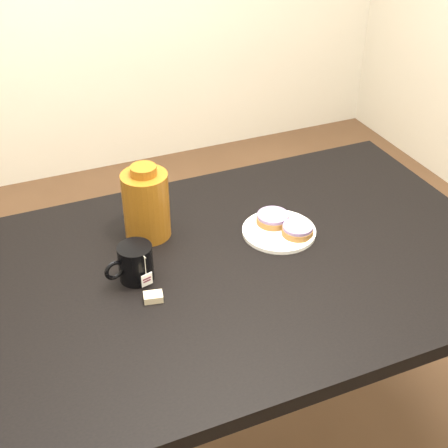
% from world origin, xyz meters
% --- Properties ---
extents(ground_plane, '(4.00, 4.00, 0.00)m').
position_xyz_m(ground_plane, '(0.00, 0.00, 0.00)').
color(ground_plane, brown).
extents(table, '(1.40, 0.90, 0.75)m').
position_xyz_m(table, '(0.00, 0.00, 0.67)').
color(table, black).
rests_on(table, ground_plane).
extents(plate, '(0.20, 0.20, 0.01)m').
position_xyz_m(plate, '(0.15, 0.07, 0.76)').
color(plate, white).
rests_on(plate, table).
extents(bagel_back, '(0.12, 0.12, 0.03)m').
position_xyz_m(bagel_back, '(0.15, 0.11, 0.77)').
color(bagel_back, brown).
rests_on(bagel_back, plate).
extents(bagel_front, '(0.10, 0.10, 0.03)m').
position_xyz_m(bagel_front, '(0.19, 0.03, 0.77)').
color(bagel_front, brown).
rests_on(bagel_front, plate).
extents(mug, '(0.14, 0.10, 0.09)m').
position_xyz_m(mug, '(-0.26, 0.04, 0.80)').
color(mug, black).
rests_on(mug, table).
extents(teabag_pouch, '(0.05, 0.04, 0.02)m').
position_xyz_m(teabag_pouch, '(-0.25, -0.06, 0.76)').
color(teabag_pouch, '#C6B793').
rests_on(teabag_pouch, table).
extents(bagel_package, '(0.14, 0.14, 0.21)m').
position_xyz_m(bagel_package, '(-0.18, 0.21, 0.85)').
color(bagel_package, '#62340C').
rests_on(bagel_package, table).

